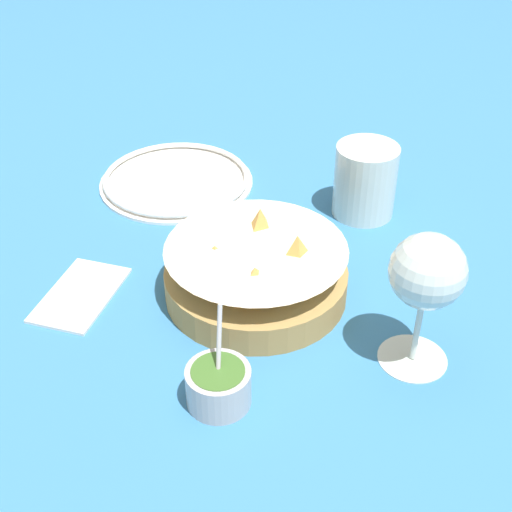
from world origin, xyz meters
name	(u,v)px	position (x,y,z in m)	size (l,w,h in m)	color
ground_plane	(237,282)	(0.00, 0.00, 0.00)	(4.00, 4.00, 0.00)	teal
food_basket	(256,273)	(-0.02, -0.03, 0.03)	(0.23, 0.23, 0.10)	#B2894C
sauce_cup	(222,385)	(-0.21, 0.00, 0.02)	(0.07, 0.07, 0.10)	#B7B7BC
wine_glass	(427,276)	(-0.13, -0.21, 0.12)	(0.08, 0.08, 0.17)	silver
beer_mug	(365,183)	(0.18, -0.17, 0.05)	(0.13, 0.09, 0.11)	silver
side_plate	(176,179)	(0.24, 0.12, 0.01)	(0.24, 0.24, 0.01)	white
napkin	(80,293)	(-0.04, 0.19, 0.00)	(0.15, 0.11, 0.01)	white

